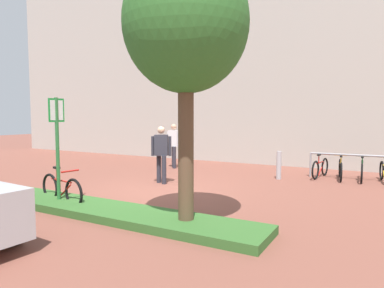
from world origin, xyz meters
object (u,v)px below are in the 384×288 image
Objects in this scene: bollard_steel at (279,165)px; person_suited_dark at (161,151)px; parking_sign_post at (57,136)px; bike_rack_cluster at (373,171)px; person_shirt_white at (174,143)px; tree_sidewalk at (186,26)px; bike_at_sign at (62,189)px.

person_suited_dark is at bearing -140.33° from bollard_steel.
parking_sign_post is 9.16m from bike_rack_cluster.
person_shirt_white reaches higher than bollard_steel.
person_shirt_white is (-4.25, 0.43, 0.53)m from bollard_steel.
bike_rack_cluster is 6.56m from person_suited_dark.
bollard_steel is at bearing 39.67° from person_suited_dark.
bollard_steel is at bearing 59.08° from parking_sign_post.
tree_sidewalk is at bearing -56.16° from person_shirt_white.
parking_sign_post is (-3.26, -0.08, -2.00)m from tree_sidewalk.
person_shirt_white is at bearing 115.28° from person_suited_dark.
bike_rack_cluster is at bearing 47.83° from parking_sign_post.
tree_sidewalk reaches higher than bollard_steel.
bollard_steel is 3.81m from person_suited_dark.
parking_sign_post reaches higher than bike_at_sign.
bike_at_sign reaches higher than bike_rack_cluster.
bike_rack_cluster is at bearing 46.86° from bike_at_sign.
person_suited_dark is at bearing 130.17° from tree_sidewalk.
tree_sidewalk is at bearing -1.08° from bike_at_sign.
tree_sidewalk is 2.91× the size of bike_at_sign.
person_suited_dark is (-2.91, -2.41, 0.53)m from bollard_steel.
bollard_steel is at bearing -159.43° from bike_rack_cluster.
bike_at_sign is at bearing -133.14° from bike_rack_cluster.
person_suited_dark is (0.53, 3.32, -0.61)m from parking_sign_post.
person_shirt_white is at bearing -175.30° from bike_rack_cluster.
tree_sidewalk is 2.81× the size of person_suited_dark.
parking_sign_post reaches higher than bike_rack_cluster.
bollard_steel is 0.52× the size of person_suited_dark.
person_suited_dark is (-5.57, -3.41, 0.64)m from bike_rack_cluster.
tree_sidewalk is 7.77m from person_shirt_white.
parking_sign_post is at bearing -98.99° from person_suited_dark.
bike_rack_cluster is at bearing 66.94° from tree_sidewalk.
parking_sign_post is 1.46× the size of bike_at_sign.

